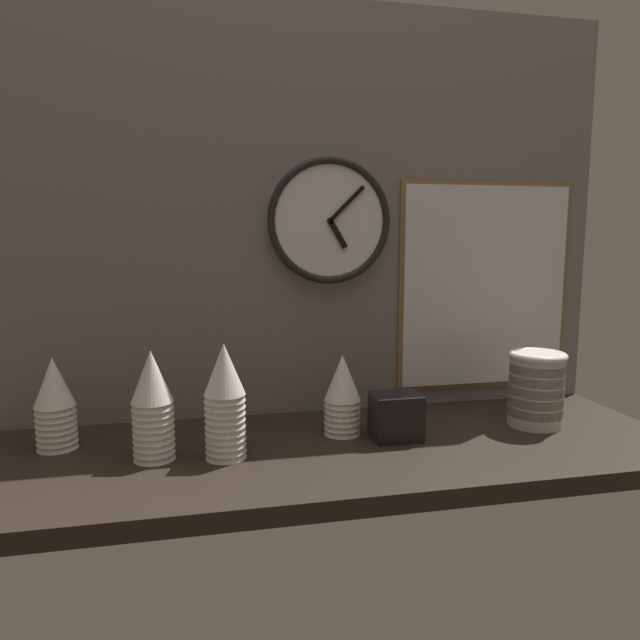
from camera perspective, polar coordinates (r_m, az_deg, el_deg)
name	(u,v)px	position (r cm, az deg, el deg)	size (l,w,h in cm)	color
ground_plane	(334,452)	(133.11, 1.41, -13.01)	(160.00, 56.00, 4.00)	black
wall_tiled_back	(311,214)	(150.21, -0.91, 10.60)	(160.00, 3.00, 105.00)	slate
cup_stack_center_right	(342,394)	(135.69, 2.25, -7.45)	(8.70, 8.70, 19.16)	white
cup_stack_far_left	(55,403)	(138.90, -24.98, -7.56)	(8.70, 8.70, 20.53)	white
cup_stack_left	(153,405)	(124.82, -16.41, -8.19)	(8.70, 8.70, 23.28)	white
cup_stack_center_left	(225,401)	(122.12, -9.49, -7.99)	(8.70, 8.70, 24.65)	white
bowl_stack_far_right	(536,387)	(151.36, 20.81, -6.28)	(13.85, 13.85, 18.54)	beige
wall_clock	(329,221)	(148.06, 0.95, 9.88)	(32.21, 2.70, 32.21)	white
menu_board	(485,286)	(165.26, 16.18, 3.26)	(50.34, 1.32, 57.17)	olive
napkin_dispenser	(395,416)	(135.06, 7.55, -9.48)	(11.02, 9.29, 10.62)	black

